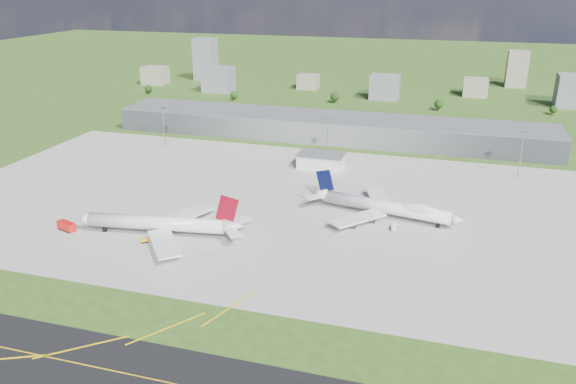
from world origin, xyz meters
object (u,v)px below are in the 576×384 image
(airliner_blue_quad, at_px, (387,207))
(fire_truck, at_px, (67,226))
(tug_yellow, at_px, (144,241))
(van_white_far, at_px, (440,219))
(van_white_near, at_px, (395,228))
(airliner_red_twin, at_px, (162,224))

(airliner_blue_quad, relative_size, fire_truck, 7.48)
(tug_yellow, distance_m, van_white_far, 132.93)
(van_white_near, relative_size, van_white_far, 1.10)
(fire_truck, height_order, van_white_near, fire_truck)
(tug_yellow, relative_size, van_white_near, 0.79)
(airliner_blue_quad, bearing_deg, airliner_red_twin, -141.69)
(airliner_red_twin, bearing_deg, fire_truck, 1.38)
(fire_truck, bearing_deg, tug_yellow, 16.06)
(airliner_red_twin, height_order, fire_truck, airliner_red_twin)
(airliner_blue_quad, relative_size, tug_yellow, 18.69)
(airliner_red_twin, relative_size, fire_truck, 7.67)
(tug_yellow, bearing_deg, van_white_far, -16.72)
(airliner_blue_quad, height_order, tug_yellow, airliner_blue_quad)
(van_white_far, bearing_deg, tug_yellow, -154.66)
(airliner_red_twin, distance_m, tug_yellow, 10.66)
(tug_yellow, bearing_deg, fire_truck, 135.44)
(fire_truck, xyz_separation_m, van_white_far, (158.52, 57.41, -0.80))
(van_white_near, bearing_deg, van_white_far, -49.49)
(fire_truck, bearing_deg, airliner_blue_quad, 39.87)
(airliner_red_twin, height_order, tug_yellow, airliner_red_twin)
(tug_yellow, height_order, van_white_far, van_white_far)
(airliner_red_twin, distance_m, airliner_blue_quad, 101.99)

